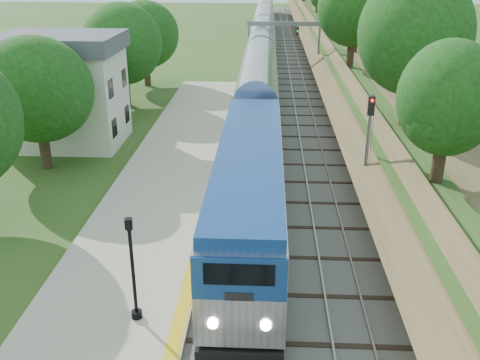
# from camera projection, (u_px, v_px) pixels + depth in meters

# --- Properties ---
(trackbed) EXTENTS (9.50, 170.00, 0.28)m
(trackbed) POSITION_uv_depth(u_px,v_px,m) (278.00, 68.00, 67.08)
(trackbed) COLOR #4C4944
(trackbed) RESTS_ON ground
(platform) EXTENTS (6.40, 68.00, 0.38)m
(platform) POSITION_uv_depth(u_px,v_px,m) (146.00, 232.00, 26.87)
(platform) COLOR #AEA48C
(platform) RESTS_ON ground
(yellow_stripe) EXTENTS (0.55, 68.00, 0.01)m
(yellow_stripe) POSITION_uv_depth(u_px,v_px,m) (202.00, 230.00, 26.66)
(yellow_stripe) COLOR gold
(yellow_stripe) RESTS_ON platform
(embankment) EXTENTS (10.64, 170.00, 11.70)m
(embankment) POSITION_uv_depth(u_px,v_px,m) (346.00, 53.00, 65.94)
(embankment) COLOR brown
(embankment) RESTS_ON ground
(station_building) EXTENTS (8.60, 6.60, 8.00)m
(station_building) POSITION_uv_depth(u_px,v_px,m) (64.00, 89.00, 38.68)
(station_building) COLOR silver
(station_building) RESTS_ON ground
(signal_gantry) EXTENTS (8.40, 0.38, 6.20)m
(signal_gantry) POSITION_uv_depth(u_px,v_px,m) (284.00, 34.00, 60.61)
(signal_gantry) COLOR slate
(signal_gantry) RESTS_ON ground
(trees_behind_platform) EXTENTS (7.82, 53.32, 7.21)m
(trees_behind_platform) POSITION_uv_depth(u_px,v_px,m) (53.00, 121.00, 29.78)
(trees_behind_platform) COLOR #332316
(trees_behind_platform) RESTS_ON ground
(train) EXTENTS (3.10, 124.18, 4.56)m
(train) POSITION_uv_depth(u_px,v_px,m) (263.00, 40.00, 73.45)
(train) COLOR black
(train) RESTS_ON trackbed
(lamppost_far) EXTENTS (0.41, 0.41, 4.18)m
(lamppost_far) POSITION_uv_depth(u_px,v_px,m) (133.00, 275.00, 19.50)
(lamppost_far) COLOR black
(lamppost_far) RESTS_ON platform
(signal_farside) EXTENTS (0.34, 0.27, 6.26)m
(signal_farside) POSITION_uv_depth(u_px,v_px,m) (368.00, 139.00, 28.59)
(signal_farside) COLOR slate
(signal_farside) RESTS_ON ground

